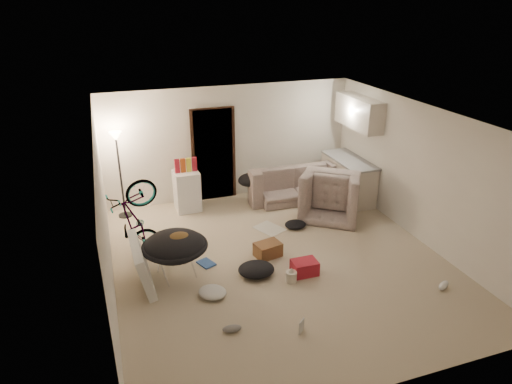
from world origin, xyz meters
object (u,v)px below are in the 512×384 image
object	(u,v)px
bicycle	(137,237)
drink_case_b	(305,267)
armchair	(332,196)
juicer	(291,276)
sofa	(290,185)
drink_case_a	(268,250)
kitchen_counter	(348,179)
saucer_chair	(175,251)
floor_lamp	(118,156)
mini_fridge	(187,191)
tv_box	(142,264)

from	to	relation	value
bicycle	drink_case_b	bearing A→B (deg)	-126.86
armchair	juicer	distance (m)	2.73
armchair	bicycle	bearing A→B (deg)	42.71
sofa	armchair	distance (m)	1.16
bicycle	juicer	size ratio (longest dim) A/B	5.91
sofa	drink_case_a	size ratio (longest dim) A/B	4.63
kitchen_counter	saucer_chair	distance (m)	4.59
floor_lamp	drink_case_b	xyz separation A→B (m)	(2.64, -3.17, -1.19)
sofa	saucer_chair	world-z (taller)	saucer_chair
sofa	bicycle	world-z (taller)	bicycle
saucer_chair	drink_case_a	bearing A→B (deg)	2.78
armchair	mini_fridge	world-z (taller)	mini_fridge
kitchen_counter	juicer	bearing A→B (deg)	-133.09
sofa	juicer	world-z (taller)	sofa
kitchen_counter	saucer_chair	bearing A→B (deg)	-155.86
armchair	saucer_chair	bearing A→B (deg)	55.46
armchair	drink_case_a	world-z (taller)	armchair
sofa	mini_fridge	world-z (taller)	mini_fridge
kitchen_counter	drink_case_a	distance (m)	3.15
floor_lamp	bicycle	size ratio (longest dim) A/B	1.19
tv_box	juicer	xyz separation A→B (m)	(2.24, -0.70, -0.26)
floor_lamp	kitchen_counter	bearing A→B (deg)	-7.66
bicycle	saucer_chair	world-z (taller)	bicycle
kitchen_counter	drink_case_a	world-z (taller)	kitchen_counter
tv_box	drink_case_a	world-z (taller)	tv_box
drink_case_a	juicer	bearing A→B (deg)	-96.84
tv_box	drink_case_a	size ratio (longest dim) A/B	2.49
drink_case_a	drink_case_b	world-z (taller)	drink_case_a
sofa	mini_fridge	bearing A→B (deg)	-1.66
kitchen_counter	juicer	distance (m)	3.65
floor_lamp	kitchen_counter	distance (m)	4.95
floor_lamp	juicer	distance (m)	4.23
saucer_chair	mini_fridge	bearing A→B (deg)	74.81
mini_fridge	drink_case_a	size ratio (longest dim) A/B	1.95
drink_case_b	kitchen_counter	bearing A→B (deg)	49.66
mini_fridge	drink_case_b	xyz separation A→B (m)	(1.34, -3.07, -0.31)
floor_lamp	drink_case_b	size ratio (longest dim) A/B	4.39
kitchen_counter	mini_fridge	bearing A→B (deg)	171.14
mini_fridge	tv_box	world-z (taller)	mini_fridge
saucer_chair	drink_case_b	bearing A→B (deg)	-17.84
tv_box	drink_case_b	xyz separation A→B (m)	(2.54, -0.56, -0.24)
sofa	drink_case_a	xyz separation A→B (m)	(-1.37, -2.25, -0.17)
drink_case_a	drink_case_b	bearing A→B (deg)	-74.82
drink_case_b	mini_fridge	bearing A→B (deg)	114.22
drink_case_a	kitchen_counter	bearing A→B (deg)	22.65
mini_fridge	saucer_chair	distance (m)	2.52
armchair	mini_fridge	distance (m)	3.05
floor_lamp	juicer	world-z (taller)	floor_lamp
kitchen_counter	bicycle	distance (m)	4.86
floor_lamp	mini_fridge	bearing A→B (deg)	-4.40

